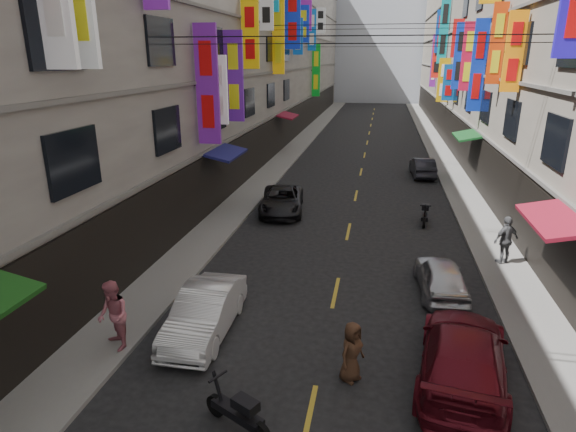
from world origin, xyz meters
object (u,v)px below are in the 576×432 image
at_px(scooter_far_right, 425,214).
at_px(car_right_far, 423,167).
at_px(car_right_near, 463,356).
at_px(pedestrian_rfar, 506,240).
at_px(scooter_crossing, 238,412).
at_px(pedestrian_crossing, 352,352).
at_px(car_left_mid, 205,312).
at_px(car_left_far, 282,200).
at_px(pedestrian_lfar, 113,316).
at_px(car_right_mid, 441,277).

height_order(scooter_far_right, car_right_far, car_right_far).
distance_m(car_right_near, pedestrian_rfar, 7.84).
height_order(scooter_crossing, pedestrian_crossing, pedestrian_crossing).
height_order(car_left_mid, pedestrian_crossing, pedestrian_crossing).
xyz_separation_m(scooter_far_right, car_right_far, (0.56, 9.67, 0.18)).
relative_size(car_left_far, pedestrian_rfar, 2.44).
xyz_separation_m(car_right_far, pedestrian_rfar, (1.97, -14.10, 0.41)).
relative_size(car_left_far, pedestrian_crossing, 2.90).
distance_m(car_left_far, pedestrian_crossing, 13.43).
bearing_deg(pedestrian_crossing, scooter_far_right, 22.25).
xyz_separation_m(car_left_far, car_right_far, (7.51, 9.22, -0.00)).
bearing_deg(pedestrian_lfar, scooter_crossing, 14.91).
relative_size(scooter_far_right, car_right_far, 0.48).
distance_m(scooter_far_right, car_left_far, 6.97).
distance_m(scooter_crossing, scooter_far_right, 15.19).
distance_m(scooter_crossing, car_right_mid, 8.66).
xyz_separation_m(scooter_crossing, car_left_far, (-2.11, 14.85, 0.18)).
relative_size(car_right_near, car_right_mid, 1.38).
bearing_deg(scooter_crossing, scooter_far_right, 9.72).
bearing_deg(scooter_far_right, car_right_near, 95.37).
relative_size(car_left_far, car_right_mid, 1.25).
relative_size(scooter_far_right, pedestrian_rfar, 0.99).
relative_size(car_right_far, pedestrian_rfar, 2.05).
distance_m(car_left_mid, car_right_near, 6.87).
xyz_separation_m(car_left_far, pedestrian_rfar, (9.49, -4.87, 0.41)).
bearing_deg(car_right_near, car_left_far, -51.62).
height_order(scooter_crossing, car_right_mid, car_right_mid).
relative_size(car_left_far, car_right_near, 0.91).
xyz_separation_m(scooter_crossing, pedestrian_crossing, (2.20, 2.13, 0.33)).
bearing_deg(car_right_far, car_right_near, 84.65).
distance_m(car_left_mid, pedestrian_rfar, 11.42).
bearing_deg(car_right_near, car_right_far, -82.61).
bearing_deg(car_left_mid, car_right_near, -8.16).
height_order(car_left_far, car_right_mid, car_left_far).
bearing_deg(scooter_far_right, pedestrian_crossing, 83.32).
bearing_deg(pedestrian_rfar, scooter_crossing, 21.80).
bearing_deg(car_right_near, pedestrian_lfar, 11.78).
distance_m(scooter_crossing, car_left_far, 15.00).
xyz_separation_m(car_left_far, pedestrian_crossing, (4.32, -12.71, 0.15)).
bearing_deg(pedestrian_crossing, pedestrian_lfar, 124.45).
xyz_separation_m(scooter_crossing, car_right_far, (5.40, 24.07, 0.18)).
distance_m(car_right_far, pedestrian_crossing, 22.17).
height_order(car_left_mid, car_right_mid, car_left_mid).
bearing_deg(car_right_far, car_left_far, 47.03).
relative_size(car_right_mid, car_right_far, 0.95).
relative_size(scooter_far_right, car_left_mid, 0.45).
height_order(scooter_crossing, car_right_near, car_right_near).
height_order(car_left_mid, car_left_far, car_left_mid).
bearing_deg(car_right_far, pedestrian_lfar, 63.02).
height_order(car_left_far, pedestrian_lfar, pedestrian_lfar).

